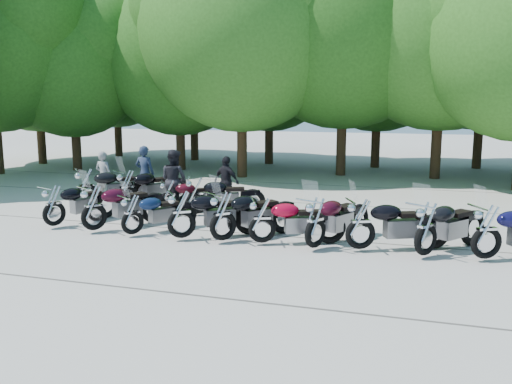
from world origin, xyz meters
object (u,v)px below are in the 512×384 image
(motorcycle_7, at_px, (361,222))
(rider_3, at_px, (145,173))
(motorcycle_3, at_px, (182,213))
(rider_2, at_px, (227,182))
(motorcycle_8, at_px, (426,227))
(motorcycle_2, at_px, (132,213))
(motorcycle_6, at_px, (315,221))
(motorcycle_12, at_px, (169,195))
(motorcycle_5, at_px, (262,219))
(motorcycle_1, at_px, (94,206))
(rider_0, at_px, (104,176))
(motorcycle_11, at_px, (127,188))
(rider_1, at_px, (174,180))
(motorcycle_10, at_px, (86,186))
(motorcycle_13, at_px, (197,194))
(motorcycle_4, at_px, (223,215))
(motorcycle_9, at_px, (487,230))
(motorcycle_0, at_px, (54,204))

(motorcycle_7, bearing_deg, rider_3, 36.37)
(motorcycle_3, bearing_deg, rider_2, -31.59)
(motorcycle_3, height_order, rider_3, rider_3)
(motorcycle_3, height_order, motorcycle_8, motorcycle_8)
(motorcycle_2, height_order, motorcycle_6, motorcycle_6)
(motorcycle_7, xyz_separation_m, motorcycle_12, (-5.96, 2.57, -0.11))
(motorcycle_8, bearing_deg, motorcycle_5, 36.94)
(motorcycle_1, height_order, rider_0, rider_0)
(motorcycle_3, xyz_separation_m, motorcycle_11, (-3.17, 2.93, 0.01))
(motorcycle_1, relative_size, motorcycle_3, 1.00)
(rider_0, xyz_separation_m, rider_1, (3.00, -0.79, 0.10))
(motorcycle_3, bearing_deg, motorcycle_2, 53.20)
(motorcycle_6, xyz_separation_m, motorcycle_12, (-4.96, 2.74, -0.11))
(motorcycle_3, height_order, motorcycle_5, motorcycle_3)
(motorcycle_10, height_order, motorcycle_13, motorcycle_10)
(motorcycle_7, distance_m, motorcycle_12, 6.49)
(motorcycle_4, bearing_deg, motorcycle_7, -136.05)
(motorcycle_7, relative_size, rider_2, 1.48)
(motorcycle_5, xyz_separation_m, rider_3, (-5.37, 4.31, 0.30))
(motorcycle_2, bearing_deg, motorcycle_5, -142.78)
(motorcycle_6, bearing_deg, motorcycle_11, 2.87)
(motorcycle_1, bearing_deg, motorcycle_13, -91.85)
(motorcycle_6, relative_size, rider_2, 1.49)
(rider_0, distance_m, rider_3, 1.45)
(rider_1, bearing_deg, rider_0, 7.92)
(motorcycle_6, relative_size, rider_1, 1.29)
(motorcycle_10, relative_size, motorcycle_11, 1.02)
(motorcycle_10, distance_m, motorcycle_12, 2.82)
(motorcycle_3, height_order, rider_1, rider_1)
(motorcycle_10, xyz_separation_m, motorcycle_13, (3.73, 0.01, -0.07))
(motorcycle_1, bearing_deg, motorcycle_12, -75.47)
(motorcycle_3, height_order, rider_0, rider_0)
(motorcycle_4, height_order, motorcycle_9, motorcycle_4)
(motorcycle_7, bearing_deg, motorcycle_0, 65.44)
(motorcycle_2, bearing_deg, motorcycle_4, -143.54)
(motorcycle_2, bearing_deg, motorcycle_8, -144.01)
(motorcycle_2, relative_size, rider_1, 1.12)
(motorcycle_1, height_order, motorcycle_13, motorcycle_1)
(motorcycle_0, relative_size, motorcycle_5, 1.02)
(motorcycle_13, xyz_separation_m, rider_1, (-1.02, 0.66, 0.29))
(motorcycle_2, distance_m, motorcycle_11, 3.44)
(motorcycle_13, height_order, rider_2, rider_2)
(motorcycle_2, relative_size, motorcycle_10, 0.83)
(motorcycle_9, height_order, rider_2, rider_2)
(motorcycle_5, bearing_deg, motorcycle_4, 72.25)
(motorcycle_7, bearing_deg, motorcycle_13, 38.81)
(motorcycle_5, distance_m, motorcycle_6, 1.28)
(motorcycle_4, distance_m, rider_1, 4.38)
(motorcycle_9, relative_size, rider_2, 1.49)
(rider_3, bearing_deg, motorcycle_2, 115.71)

